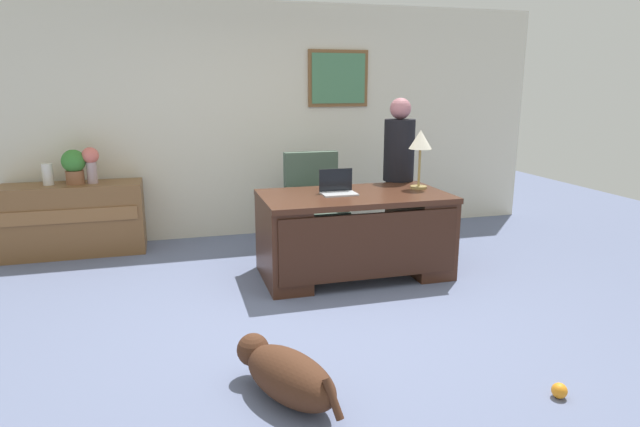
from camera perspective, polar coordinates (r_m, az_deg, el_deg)
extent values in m
plane|color=slate|center=(4.32, 0.16, -10.69)|extent=(12.00, 12.00, 0.00)
cube|color=beige|center=(6.50, -6.18, 9.69)|extent=(7.00, 0.12, 2.70)
cube|color=brown|center=(6.63, 1.94, 14.12)|extent=(0.74, 0.03, 0.66)
cube|color=#498058|center=(6.61, 1.99, 14.12)|extent=(0.66, 0.01, 0.58)
cube|color=#422316|center=(5.01, 3.64, 1.83)|extent=(1.73, 0.95, 0.05)
cube|color=#422316|center=(4.93, -3.98, -3.08)|extent=(0.36, 0.89, 0.74)
cube|color=#422316|center=(5.36, 10.51, -1.92)|extent=(0.36, 0.89, 0.74)
cube|color=#381E13|center=(4.69, 5.37, -3.49)|extent=(1.63, 0.04, 0.59)
cube|color=brown|center=(6.28, -24.61, -0.55)|extent=(1.42, 0.48, 0.76)
cube|color=brown|center=(6.03, -25.03, -0.26)|extent=(1.32, 0.02, 0.14)
cube|color=#475B4C|center=(5.88, -0.37, -0.29)|extent=(0.60, 0.58, 0.18)
cylinder|color=black|center=(5.94, -0.37, -2.44)|extent=(0.10, 0.10, 0.28)
cylinder|color=black|center=(5.97, -0.37, -3.51)|extent=(0.52, 0.52, 0.05)
cube|color=#475B4C|center=(6.03, -0.98, 3.78)|extent=(0.60, 0.12, 0.59)
cube|color=#475B4C|center=(5.78, -2.86, 1.47)|extent=(0.08, 0.50, 0.22)
cube|color=#475B4C|center=(5.91, 2.06, 1.75)|extent=(0.08, 0.50, 0.22)
cylinder|color=#262323|center=(5.84, 8.15, -0.29)|extent=(0.26, 0.26, 0.79)
cylinder|color=black|center=(5.71, 8.38, 6.66)|extent=(0.32, 0.32, 0.64)
sphere|color=#AD6A73|center=(5.68, 8.53, 10.95)|extent=(0.22, 0.22, 0.22)
ellipsoid|color=#472819|center=(3.20, -3.21, -16.93)|extent=(0.59, 0.75, 0.30)
sphere|color=#472819|center=(3.42, -7.11, -14.13)|extent=(0.20, 0.20, 0.20)
cylinder|color=#472819|center=(2.97, 1.39, -19.05)|extent=(0.11, 0.15, 0.21)
cube|color=#B2B5BA|center=(4.95, 2.02, 2.10)|extent=(0.32, 0.22, 0.01)
cube|color=black|center=(5.03, 1.67, 3.58)|extent=(0.32, 0.01, 0.21)
cylinder|color=#9E8447|center=(5.34, 10.40, 2.76)|extent=(0.16, 0.16, 0.02)
cylinder|color=#9E8447|center=(5.31, 10.49, 4.81)|extent=(0.02, 0.02, 0.36)
cone|color=silver|center=(5.27, 10.62, 7.73)|extent=(0.22, 0.22, 0.18)
cylinder|color=#B4989A|center=(6.16, -23.02, 4.01)|extent=(0.10, 0.10, 0.22)
sphere|color=#E56F63|center=(6.14, -23.18, 5.69)|extent=(0.17, 0.17, 0.17)
cylinder|color=silver|center=(6.23, -26.90, 3.71)|extent=(0.11, 0.11, 0.22)
cylinder|color=brown|center=(6.19, -24.53, 3.52)|extent=(0.18, 0.18, 0.14)
sphere|color=#3A8133|center=(6.17, -24.68, 5.07)|extent=(0.24, 0.24, 0.24)
sphere|color=orange|center=(3.56, 24.04, -16.77)|extent=(0.09, 0.09, 0.09)
ellipsoid|color=green|center=(3.67, -6.05, -14.92)|extent=(0.17, 0.08, 0.05)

